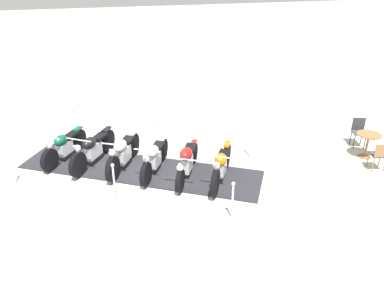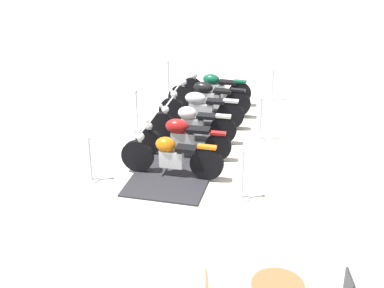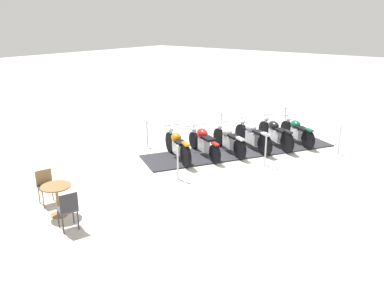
# 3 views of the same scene
# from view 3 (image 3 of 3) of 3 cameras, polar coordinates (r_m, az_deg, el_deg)

# --- Properties ---
(ground_plane) EXTENTS (80.00, 80.00, 0.00)m
(ground_plane) POSITION_cam_3_polar(r_m,az_deg,el_deg) (14.16, 6.99, -1.02)
(ground_plane) COLOR beige
(display_platform) EXTENTS (4.89, 6.85, 0.04)m
(display_platform) POSITION_cam_3_polar(r_m,az_deg,el_deg) (14.15, 6.99, -0.95)
(display_platform) COLOR #28282D
(display_platform) RESTS_ON ground_plane
(motorcycle_forest) EXTENTS (1.83, 1.27, 0.96)m
(motorcycle_forest) POSITION_cam_3_polar(r_m,az_deg,el_deg) (15.30, 14.84, 1.80)
(motorcycle_forest) COLOR black
(motorcycle_forest) RESTS_ON display_platform
(motorcycle_black) EXTENTS (2.02, 1.38, 1.04)m
(motorcycle_black) POSITION_cam_3_polar(r_m,az_deg,el_deg) (14.75, 11.86, 1.60)
(motorcycle_black) COLOR black
(motorcycle_black) RESTS_ON display_platform
(motorcycle_chrome) EXTENTS (2.05, 1.18, 1.04)m
(motorcycle_chrome) POSITION_cam_3_polar(r_m,az_deg,el_deg) (14.26, 8.68, 1.20)
(motorcycle_chrome) COLOR black
(motorcycle_chrome) RESTS_ON display_platform
(motorcycle_cream) EXTENTS (1.96, 1.16, 0.96)m
(motorcycle_cream) POSITION_cam_3_polar(r_m,az_deg,el_deg) (13.82, 5.27, 0.69)
(motorcycle_cream) COLOR black
(motorcycle_cream) RESTS_ON display_platform
(motorcycle_maroon) EXTENTS (2.03, 1.25, 0.91)m
(motorcycle_maroon) POSITION_cam_3_polar(r_m,az_deg,el_deg) (13.42, 1.65, 0.37)
(motorcycle_maroon) COLOR black
(motorcycle_maroon) RESTS_ON display_platform
(motorcycle_copper) EXTENTS (1.99, 1.23, 1.04)m
(motorcycle_copper) POSITION_cam_3_polar(r_m,az_deg,el_deg) (13.08, -2.15, -0.16)
(motorcycle_copper) COLOR black
(motorcycle_copper) RESTS_ON display_platform
(stanchion_right_mid) EXTENTS (0.33, 0.33, 1.06)m
(stanchion_right_mid) POSITION_cam_3_polar(r_m,az_deg,el_deg) (15.41, 4.17, 1.93)
(stanchion_right_mid) COLOR silver
(stanchion_right_mid) RESTS_ON ground_plane
(stanchion_left_mid) EXTENTS (0.29, 0.29, 1.12)m
(stanchion_left_mid) POSITION_cam_3_polar(r_m,az_deg,el_deg) (12.74, 10.52, -1.42)
(stanchion_left_mid) COLOR silver
(stanchion_left_mid) RESTS_ON ground_plane
(stanchion_left_rear) EXTENTS (0.31, 0.31, 1.08)m
(stanchion_left_rear) POSITION_cam_3_polar(r_m,az_deg,el_deg) (11.50, -2.06, -3.48)
(stanchion_left_rear) COLOR silver
(stanchion_left_rear) RESTS_ON ground_plane
(stanchion_left_front) EXTENTS (0.34, 0.34, 1.01)m
(stanchion_left_front) POSITION_cam_3_polar(r_m,az_deg,el_deg) (14.52, 20.40, -0.28)
(stanchion_left_front) COLOR silver
(stanchion_left_front) RESTS_ON ground_plane
(stanchion_right_rear) EXTENTS (0.30, 0.30, 1.01)m
(stanchion_right_rear) POSITION_cam_3_polar(r_m,az_deg,el_deg) (14.38, -6.46, 0.75)
(stanchion_right_rear) COLOR silver
(stanchion_right_rear) RESTS_ON ground_plane
(stanchion_right_front) EXTENTS (0.29, 0.29, 1.02)m
(stanchion_right_front) POSITION_cam_3_polar(r_m,az_deg,el_deg) (16.88, 13.23, 2.99)
(stanchion_right_front) COLOR silver
(stanchion_right_front) RESTS_ON ground_plane
(cafe_table) EXTENTS (0.71, 0.71, 0.77)m
(cafe_table) POSITION_cam_3_polar(r_m,az_deg,el_deg) (9.93, -18.91, -6.74)
(cafe_table) COLOR olive
(cafe_table) RESTS_ON ground_plane
(cafe_chair_near_table) EXTENTS (0.49, 0.49, 0.87)m
(cafe_chair_near_table) POSITION_cam_3_polar(r_m,az_deg,el_deg) (10.68, -20.31, -5.49)
(cafe_chair_near_table) COLOR olive
(cafe_chair_near_table) RESTS_ON ground_plane
(cafe_chair_across_table) EXTENTS (0.50, 0.50, 0.92)m
(cafe_chair_across_table) POSITION_cam_3_polar(r_m,az_deg,el_deg) (9.22, -17.45, -8.78)
(cafe_chair_across_table) COLOR #2D2D33
(cafe_chair_across_table) RESTS_ON ground_plane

